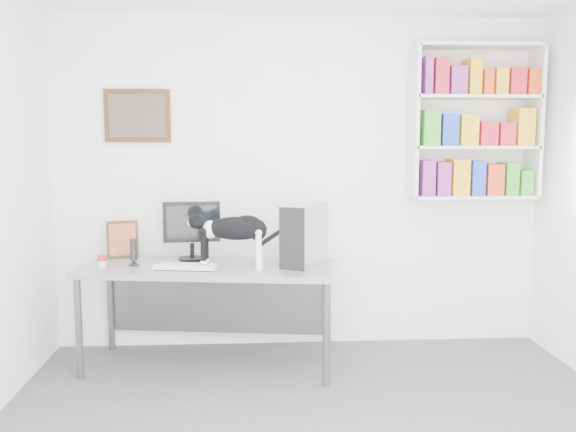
{
  "coord_description": "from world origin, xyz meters",
  "views": [
    {
      "loc": [
        -0.4,
        -3.0,
        1.69
      ],
      "look_at": [
        -0.13,
        1.53,
        1.14
      ],
      "focal_mm": 38.0,
      "sensor_mm": 36.0,
      "label": 1
    }
  ],
  "objects": [
    {
      "name": "wall_art",
      "position": [
        -1.3,
        1.97,
        1.9
      ],
      "size": [
        0.52,
        0.04,
        0.42
      ],
      "primitive_type": "cube",
      "color": "#4E2E19",
      "rests_on": "room"
    },
    {
      "name": "bookshelf",
      "position": [
        1.4,
        1.85,
        1.85
      ],
      "size": [
        1.03,
        0.28,
        1.24
      ],
      "primitive_type": "cube",
      "color": "silver",
      "rests_on": "room"
    },
    {
      "name": "room",
      "position": [
        0.0,
        0.0,
        1.35
      ],
      "size": [
        4.01,
        4.01,
        2.7
      ],
      "color": "#59595F",
      "rests_on": "ground"
    },
    {
      "name": "soup_can",
      "position": [
        -1.5,
        1.47,
        0.82
      ],
      "size": [
        0.06,
        0.06,
        0.09
      ],
      "primitive_type": "cylinder",
      "rotation": [
        0.0,
        0.0,
        -0.0
      ],
      "color": "red",
      "rests_on": "desk"
    },
    {
      "name": "keyboard",
      "position": [
        -0.88,
        1.37,
        0.8
      ],
      "size": [
        0.46,
        0.24,
        0.03
      ],
      "primitive_type": "cube",
      "rotation": [
        0.0,
        0.0,
        -0.17
      ],
      "color": "beige",
      "rests_on": "desk"
    },
    {
      "name": "monitor",
      "position": [
        -0.86,
        1.7,
        1.01
      ],
      "size": [
        0.46,
        0.26,
        0.47
      ],
      "primitive_type": "cube",
      "rotation": [
        0.0,
        0.0,
        0.11
      ],
      "color": "black",
      "rests_on": "desk"
    },
    {
      "name": "speaker",
      "position": [
        -1.28,
        1.52,
        0.88
      ],
      "size": [
        0.09,
        0.09,
        0.21
      ],
      "primitive_type": "cylinder",
      "rotation": [
        0.0,
        0.0,
        0.03
      ],
      "color": "black",
      "rests_on": "desk"
    },
    {
      "name": "pc_tower",
      "position": [
        -0.01,
        1.45,
        1.01
      ],
      "size": [
        0.39,
        0.5,
        0.46
      ],
      "primitive_type": "cube",
      "rotation": [
        0.0,
        0.0,
        -0.48
      ],
      "color": "#ABABB0",
      "rests_on": "desk"
    },
    {
      "name": "leaning_print",
      "position": [
        -1.42,
        1.85,
        0.93
      ],
      "size": [
        0.26,
        0.16,
        0.3
      ],
      "primitive_type": "cube",
      "rotation": [
        0.0,
        0.0,
        0.26
      ],
      "color": "#4E2E19",
      "rests_on": "desk"
    },
    {
      "name": "desk",
      "position": [
        -0.72,
        1.48,
        0.39
      ],
      "size": [
        1.95,
        0.98,
        0.78
      ],
      "primitive_type": "cube",
      "rotation": [
        0.0,
        0.0,
        -0.14
      ],
      "color": "gray",
      "rests_on": "room"
    },
    {
      "name": "cat",
      "position": [
        -0.53,
        1.35,
        0.98
      ],
      "size": [
        0.67,
        0.27,
        0.4
      ],
      "primitive_type": null,
      "rotation": [
        0.0,
        0.0,
        -0.15
      ],
      "color": "black",
      "rests_on": "desk"
    }
  ]
}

